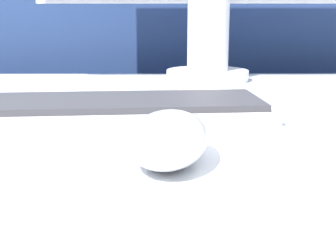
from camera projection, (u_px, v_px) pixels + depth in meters
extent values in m
cube|color=navy|center=(195.00, 123.00, 1.18)|extent=(5.00, 0.03, 1.15)
ellipsoid|color=white|center=(168.00, 138.00, 0.41)|extent=(0.09, 0.13, 0.05)
cube|color=silver|center=(123.00, 111.00, 0.60)|extent=(0.38, 0.17, 0.02)
cube|color=#38383D|center=(123.00, 102.00, 0.59)|extent=(0.36, 0.15, 0.01)
cylinder|color=white|center=(207.00, 75.00, 0.92)|extent=(0.16, 0.16, 0.02)
cylinder|color=white|center=(208.00, 34.00, 0.90)|extent=(0.08, 0.08, 0.14)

